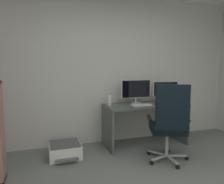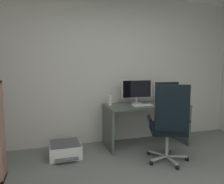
% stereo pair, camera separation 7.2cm
% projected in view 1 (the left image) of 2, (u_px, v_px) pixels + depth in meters
% --- Properties ---
extents(wall_back, '(5.23, 0.10, 2.65)m').
position_uv_depth(wall_back, '(104.00, 70.00, 3.89)').
color(wall_back, beige).
rests_on(wall_back, ground).
extents(desk, '(1.43, 0.63, 0.73)m').
position_uv_depth(desk, '(145.00, 115.00, 3.78)').
color(desk, '#4A524C').
rests_on(desk, ground).
extents(monitor_main, '(0.57, 0.18, 0.43)m').
position_uv_depth(monitor_main, '(136.00, 90.00, 3.83)').
color(monitor_main, '#B2B5B7').
rests_on(monitor_main, desk).
extents(monitor_secondary, '(0.50, 0.18, 0.38)m').
position_uv_depth(monitor_secondary, '(165.00, 90.00, 4.02)').
color(monitor_secondary, '#B2B5B7').
rests_on(monitor_secondary, desk).
extents(keyboard, '(0.34, 0.14, 0.02)m').
position_uv_depth(keyboard, '(141.00, 105.00, 3.62)').
color(keyboard, silver).
rests_on(keyboard, desk).
extents(computer_mouse, '(0.06, 0.10, 0.03)m').
position_uv_depth(computer_mouse, '(157.00, 104.00, 3.68)').
color(computer_mouse, black).
rests_on(computer_mouse, desk).
extents(desktop_speaker, '(0.07, 0.07, 0.17)m').
position_uv_depth(desktop_speaker, '(109.00, 100.00, 3.64)').
color(desktop_speaker, silver).
rests_on(desktop_speaker, desk).
extents(office_chair, '(0.65, 0.68, 1.15)m').
position_uv_depth(office_chair, '(169.00, 122.00, 3.01)').
color(office_chair, '#B7BABC').
rests_on(office_chair, ground).
extents(printer, '(0.47, 0.52, 0.22)m').
position_uv_depth(printer, '(65.00, 150.00, 3.28)').
color(printer, white).
rests_on(printer, ground).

